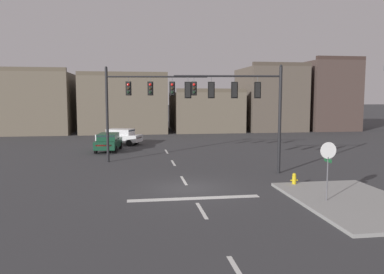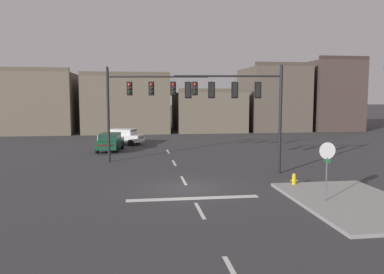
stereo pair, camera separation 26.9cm
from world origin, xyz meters
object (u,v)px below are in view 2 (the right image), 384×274
object	(u,v)px
car_lot_middle	(122,136)
car_lot_nearside	(110,142)
signal_mast_far_side	(142,96)
fire_hydrant	(294,181)
signal_mast_near_side	(244,99)
stop_sign	(327,157)

from	to	relation	value
car_lot_middle	car_lot_nearside	bearing A→B (deg)	-100.40
signal_mast_far_side	car_lot_middle	distance (m)	11.56
signal_mast_far_side	fire_hydrant	size ratio (longest dim) A/B	9.91
signal_mast_near_side	stop_sign	distance (m)	7.94
stop_sign	fire_hydrant	bearing A→B (deg)	91.92
car_lot_nearside	signal_mast_far_side	bearing A→B (deg)	-65.18
signal_mast_near_side	car_lot_nearside	xyz separation A→B (m)	(-9.08, 11.52, -3.87)
car_lot_middle	signal_mast_far_side	bearing A→B (deg)	-79.14
stop_sign	car_lot_nearside	size ratio (longest dim) A/B	0.61
stop_sign	car_lot_middle	bearing A→B (deg)	113.55
signal_mast_near_side	car_lot_middle	world-z (taller)	signal_mast_near_side
signal_mast_near_side	car_lot_middle	bearing A→B (deg)	117.36
car_lot_nearside	car_lot_middle	xyz separation A→B (m)	(0.82, 4.46, 0.00)
signal_mast_far_side	fire_hydrant	world-z (taller)	signal_mast_far_side
signal_mast_near_side	stop_sign	world-z (taller)	signal_mast_near_side
fire_hydrant	signal_mast_far_side	bearing A→B (deg)	130.77
fire_hydrant	car_lot_nearside	bearing A→B (deg)	125.07
signal_mast_far_side	car_lot_nearside	bearing A→B (deg)	114.82
signal_mast_far_side	car_lot_middle	bearing A→B (deg)	100.86
stop_sign	signal_mast_far_side	bearing A→B (deg)	122.69
car_lot_nearside	car_lot_middle	size ratio (longest dim) A/B	0.97
signal_mast_near_side	signal_mast_far_side	xyz separation A→B (m)	(-6.22, 5.33, 0.16)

